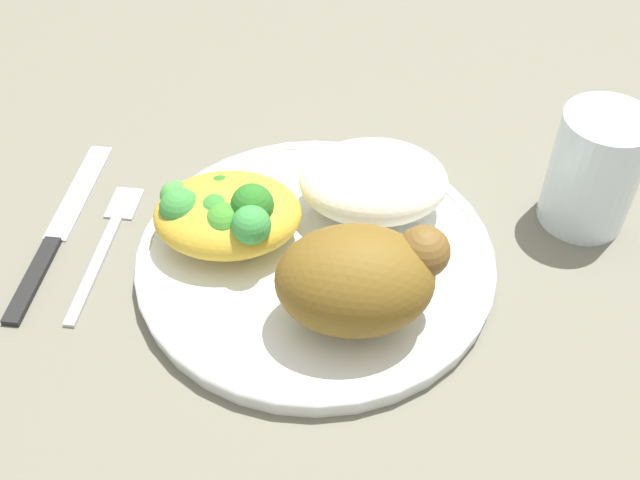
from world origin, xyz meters
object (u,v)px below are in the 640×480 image
at_px(mac_cheese_with_broccoli, 229,213).
at_px(knife, 57,239).
at_px(rice_pile, 378,181).
at_px(water_glass, 599,170).
at_px(fork, 110,243).
at_px(roasted_chicken, 365,278).
at_px(plate, 320,258).

distance_m(mac_cheese_with_broccoli, knife, 0.13).
height_order(rice_pile, water_glass, water_glass).
relative_size(fork, water_glass, 1.56).
distance_m(rice_pile, mac_cheese_with_broccoli, 0.11).
xyz_separation_m(roasted_chicken, water_glass, (0.17, 0.11, -0.00)).
relative_size(plate, fork, 1.77).
relative_size(roasted_chicken, fork, 0.76).
bearing_deg(roasted_chicken, rice_pile, 81.69).
xyz_separation_m(rice_pile, knife, (-0.23, -0.02, -0.04)).
relative_size(roasted_chicken, mac_cheese_with_broccoli, 1.05).
distance_m(plate, mac_cheese_with_broccoli, 0.07).
xyz_separation_m(roasted_chicken, knife, (-0.22, 0.08, -0.05)).
distance_m(mac_cheese_with_broccoli, water_glass, 0.27).
distance_m(roasted_chicken, rice_pile, 0.11).
relative_size(plate, knife, 1.32).
bearing_deg(plate, fork, 172.10).
height_order(roasted_chicken, mac_cheese_with_broccoli, roasted_chicken).
distance_m(roasted_chicken, mac_cheese_with_broccoli, 0.12).
bearing_deg(water_glass, plate, -166.21).
bearing_deg(fork, plate, -7.90).
bearing_deg(mac_cheese_with_broccoli, rice_pile, 17.36).
bearing_deg(knife, roasted_chicken, -20.63).
bearing_deg(fork, rice_pile, 7.50).
bearing_deg(plate, knife, 172.62).
xyz_separation_m(rice_pile, fork, (-0.20, -0.03, -0.04)).
bearing_deg(fork, knife, 174.66).
bearing_deg(roasted_chicken, knife, 159.37).
bearing_deg(rice_pile, plate, -131.94).
bearing_deg(fork, water_glass, 4.52).
bearing_deg(rice_pile, roasted_chicken, -98.31).
height_order(mac_cheese_with_broccoli, fork, mac_cheese_with_broccoli).
bearing_deg(plate, roasted_chicken, -64.97).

